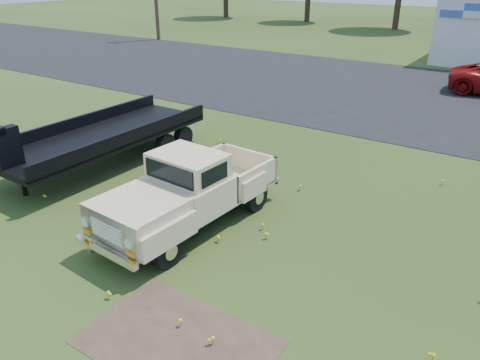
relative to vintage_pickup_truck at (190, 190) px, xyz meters
name	(u,v)px	position (x,y,z in m)	size (l,w,h in m)	color
ground	(214,234)	(0.69, -0.03, -0.89)	(140.00, 140.00, 0.00)	#2D4014
asphalt_lot	(406,95)	(0.69, 14.97, -0.89)	(90.00, 14.00, 0.02)	black
dirt_patch_a	(178,342)	(2.19, -3.03, -0.89)	(3.00, 2.00, 0.01)	#453324
dirt_patch_b	(230,165)	(-1.31, 3.47, -0.89)	(2.20, 1.60, 0.01)	#453324
vintage_pickup_truck	(190,190)	(0.00, 0.00, 0.00)	(1.90, 4.89, 1.77)	beige
flatbed_trailer	(103,132)	(-4.55, 1.51, 0.09)	(2.39, 7.18, 1.96)	black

